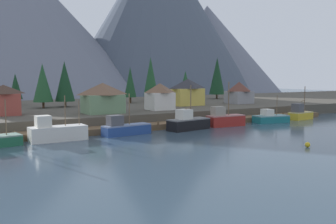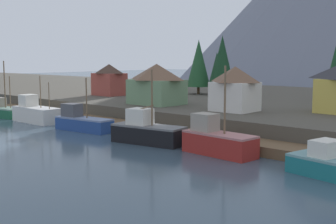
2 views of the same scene
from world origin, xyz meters
TOP-DOWN VIEW (x-y plane):
  - ground_plane at (0.00, 20.00)m, footprint 400.00×400.00m
  - dock at (0.00, 1.99)m, footprint 80.00×4.00m
  - shoreline_bank at (0.00, 32.00)m, footprint 400.00×56.00m
  - fishing_boat_green at (-31.77, -2.27)m, footprint 8.54×4.18m
  - fishing_boat_white at (-22.47, -1.74)m, footprint 8.21×3.16m
  - fishing_boat_blue at (-11.45, -1.84)m, footprint 8.41×3.34m
  - fishing_boat_black at (0.74, -2.28)m, footprint 8.54×4.17m
  - fishing_boat_red at (9.69, -1.70)m, footprint 7.58×3.17m
  - fishing_boat_teal at (21.39, -2.33)m, footprint 7.66×4.34m
  - house_green at (-10.29, 10.64)m, footprint 7.50×5.80m
  - house_red at (-27.16, 15.94)m, footprint 5.44×4.37m
  - house_white at (2.77, 11.32)m, footprint 5.34×4.73m
  - conifer_near_left at (-12.25, 29.34)m, footprint 4.52×4.52m
  - conifer_mid_right at (-17.29, 28.98)m, footprint 4.37×4.37m
  - conifer_back_left at (-21.28, 39.97)m, footprint 3.13×3.13m

SIDE VIEW (x-z plane):
  - ground_plane at x=0.00m, z-range -1.00..0.00m
  - dock at x=0.00m, z-range -0.30..1.30m
  - fishing_boat_teal at x=21.39m, z-range -1.87..3.79m
  - fishing_boat_green at x=-31.77m, z-range -3.38..5.33m
  - fishing_boat_blue at x=-11.45m, z-range -2.23..4.50m
  - shoreline_bank at x=0.00m, z-range 0.00..2.50m
  - fishing_boat_black at x=0.74m, z-range -2.68..5.30m
  - fishing_boat_white at x=-22.47m, z-range -2.03..4.67m
  - fishing_boat_red at x=9.69m, z-range -2.90..5.61m
  - house_red at x=-27.16m, z-range 2.56..8.11m
  - house_white at x=2.77m, z-range 2.56..8.20m
  - house_green at x=-10.29m, z-range 2.57..8.40m
  - conifer_back_left at x=-21.28m, z-range 3.25..11.08m
  - conifer_mid_right at x=-17.29m, z-range 3.18..13.13m
  - conifer_near_left at x=-12.25m, z-range 3.15..13.74m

